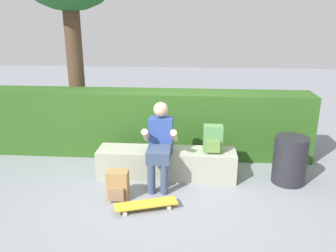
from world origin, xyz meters
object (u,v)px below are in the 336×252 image
object	(u,v)px
backpack_on_bench	(213,139)
trash_bin	(290,160)
skateboard_near_person	(146,204)
person_skater	(160,142)
backpack_on_ground	(118,186)
bench_main	(166,163)

from	to	relation	value
backpack_on_bench	trash_bin	distance (m)	1.16
skateboard_near_person	person_skater	bearing A→B (deg)	81.90
person_skater	backpack_on_ground	distance (m)	0.85
person_skater	backpack_on_bench	distance (m)	0.78
skateboard_near_person	backpack_on_ground	bearing A→B (deg)	149.45
person_skater	trash_bin	size ratio (longest dim) A/B	1.69
person_skater	trash_bin	xyz separation A→B (m)	(1.88, 0.18, -0.29)
bench_main	trash_bin	xyz separation A→B (m)	(1.81, -0.04, 0.13)
backpack_on_bench	skateboard_near_person	bearing A→B (deg)	-132.28
person_skater	backpack_on_ground	xyz separation A→B (m)	(-0.52, -0.50, -0.45)
bench_main	person_skater	bearing A→B (deg)	-109.08
backpack_on_bench	person_skater	bearing A→B (deg)	-164.92
skateboard_near_person	backpack_on_ground	world-z (taller)	backpack_on_ground
bench_main	skateboard_near_person	distance (m)	0.99
skateboard_near_person	backpack_on_bench	world-z (taller)	backpack_on_bench
bench_main	backpack_on_ground	xyz separation A→B (m)	(-0.59, -0.72, -0.03)
skateboard_near_person	trash_bin	xyz separation A→B (m)	(1.99, 0.92, 0.28)
skateboard_near_person	trash_bin	world-z (taller)	trash_bin
backpack_on_bench	trash_bin	size ratio (longest dim) A/B	0.57
bench_main	backpack_on_bench	world-z (taller)	backpack_on_bench
bench_main	backpack_on_ground	distance (m)	0.93
skateboard_near_person	backpack_on_bench	distance (m)	1.40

